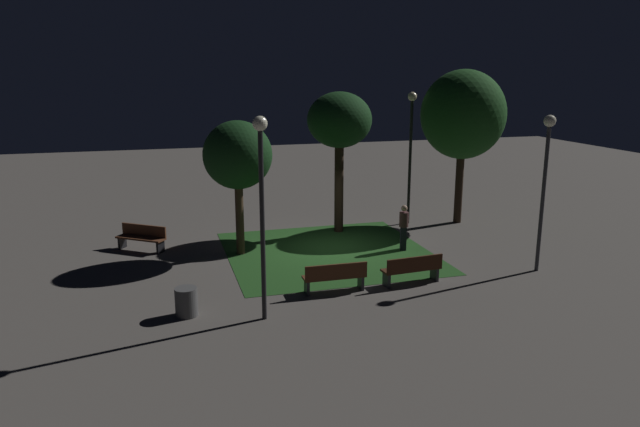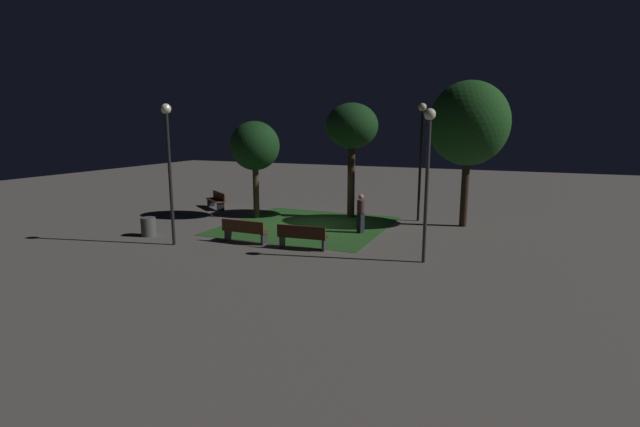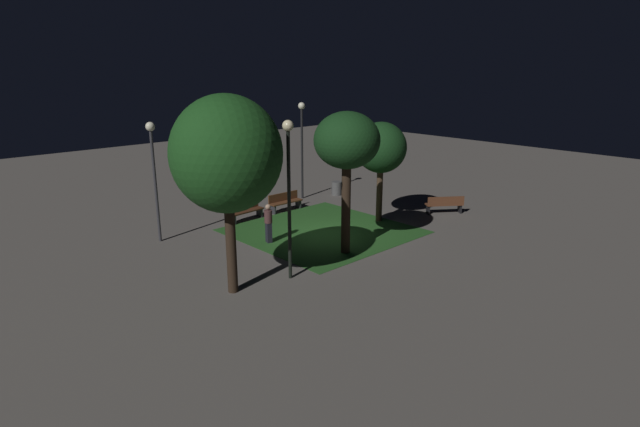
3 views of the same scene
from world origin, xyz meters
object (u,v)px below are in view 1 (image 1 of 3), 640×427
bench_path_side (335,276)px  tree_back_left (463,115)px  lamp_post_plaza_east (546,168)px  pedestrian (404,226)px  lamp_post_path_center (261,187)px  tree_right_canopy (339,122)px  bench_lawn_edge (412,269)px  trash_bin (186,302)px  lamp_post_near_wall (411,137)px  tree_tall_center (238,156)px  bench_front_left (142,237)px

bench_path_side → tree_back_left: tree_back_left is taller
lamp_post_plaza_east → pedestrian: size_ratio=3.02×
tree_back_left → lamp_post_path_center: (-9.53, -7.47, -1.00)m
tree_right_canopy → bench_lawn_edge: bearing=-87.2°
bench_lawn_edge → lamp_post_plaza_east: bearing=0.6°
bench_lawn_edge → lamp_post_path_center: bearing=-164.8°
lamp_post_plaza_east → bench_lawn_edge: bearing=-179.4°
trash_bin → lamp_post_near_wall: bearing=37.3°
tree_back_left → lamp_post_path_center: 12.15m
tree_back_left → lamp_post_near_wall: (-2.04, 0.42, -0.87)m
bench_path_side → tree_back_left: 10.33m
pedestrian → bench_path_side: bearing=-137.4°
tree_back_left → trash_bin: (-11.41, -6.73, -4.03)m
lamp_post_plaza_east → pedestrian: lamp_post_plaza_east is taller
tree_tall_center → tree_back_left: 9.54m
bench_path_side → bench_front_left: bearing=132.7°
bench_lawn_edge → tree_back_left: size_ratio=0.30×
tree_back_left → tree_right_canopy: bearing=-179.7°
bench_front_left → tree_back_left: size_ratio=0.28×
bench_path_side → trash_bin: (-4.14, -0.52, -0.11)m
tree_tall_center → lamp_post_path_center: lamp_post_path_center is taller
bench_lawn_edge → lamp_post_path_center: size_ratio=0.36×
tree_right_canopy → bench_path_side: bearing=-108.6°
tree_tall_center → pedestrian: size_ratio=2.83×
lamp_post_near_wall → pedestrian: size_ratio=3.31×
lamp_post_path_center → bench_path_side: bearing=29.2°
bench_lawn_edge → bench_front_left: size_ratio=1.06×
bench_front_left → pedestrian: size_ratio=1.08×
bench_path_side → bench_lawn_edge: 2.38m
bench_lawn_edge → lamp_post_near_wall: bearing=66.7°
pedestrian → bench_front_left: bearing=164.1°
bench_front_left → tree_tall_center: 4.57m
bench_lawn_edge → lamp_post_near_wall: lamp_post_near_wall is taller
tree_tall_center → pedestrian: (5.55, -1.10, -2.53)m
lamp_post_path_center → tree_tall_center: bearing=87.6°
tree_back_left → lamp_post_near_wall: size_ratio=1.16×
tree_tall_center → tree_right_canopy: bearing=24.1°
bench_path_side → lamp_post_near_wall: size_ratio=0.34×
bench_path_side → pedestrian: (3.52, 3.24, 0.37)m
tree_back_left → pedestrian: size_ratio=3.85×
lamp_post_path_center → trash_bin: (-1.88, 0.74, -3.04)m
bench_path_side → tree_tall_center: (-2.03, 4.34, 2.90)m
bench_lawn_edge → bench_front_left: same height
tree_right_canopy → lamp_post_path_center: (-4.35, -7.44, -0.84)m
lamp_post_near_wall → bench_lawn_edge: bearing=-113.3°
tree_back_left → pedestrian: 5.96m
tree_right_canopy → lamp_post_plaza_east: 7.72m
lamp_post_near_wall → trash_bin: 12.20m
bench_path_side → tree_back_left: bearing=40.5°
lamp_post_path_center → lamp_post_near_wall: bearing=46.5°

